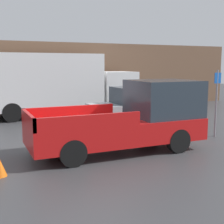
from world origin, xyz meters
name	(u,v)px	position (x,y,z in m)	size (l,w,h in m)	color
ground_plane	(84,146)	(0.00, 0.00, 0.00)	(60.00, 60.00, 0.00)	#3D3D3F
building_wall	(35,77)	(0.00, 8.93, 2.05)	(28.00, 0.15, 4.11)	brown
pickup_truck	(133,118)	(1.35, -0.97, 1.03)	(5.57, 2.09, 2.25)	red
car	(138,106)	(3.54, 2.71, 0.87)	(4.45, 1.85, 1.76)	#B7BABF
delivery_truck	(50,83)	(0.37, 6.83, 1.79)	(8.96, 2.45, 3.33)	white
parking_sign	(216,100)	(5.10, -0.63, 1.44)	(0.30, 0.07, 2.56)	gray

